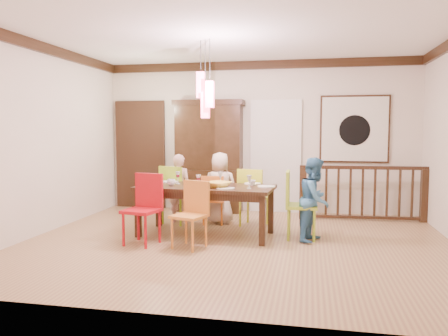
% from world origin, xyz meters
% --- Properties ---
extents(floor, '(6.00, 6.00, 0.00)m').
position_xyz_m(floor, '(0.00, 0.00, 0.00)').
color(floor, '#8F6445').
rests_on(floor, ground).
extents(ceiling, '(6.00, 6.00, 0.00)m').
position_xyz_m(ceiling, '(0.00, 0.00, 2.90)').
color(ceiling, white).
rests_on(ceiling, wall_back).
extents(wall_back, '(6.00, 0.00, 6.00)m').
position_xyz_m(wall_back, '(0.00, 2.50, 1.45)').
color(wall_back, beige).
rests_on(wall_back, floor).
extents(wall_left, '(0.00, 5.00, 5.00)m').
position_xyz_m(wall_left, '(-3.00, 0.00, 1.45)').
color(wall_left, beige).
rests_on(wall_left, floor).
extents(crown_molding, '(6.00, 5.00, 0.16)m').
position_xyz_m(crown_molding, '(0.00, 0.00, 2.82)').
color(crown_molding, black).
rests_on(crown_molding, wall_back).
extents(panel_door, '(1.04, 0.07, 2.24)m').
position_xyz_m(panel_door, '(-2.40, 2.45, 1.05)').
color(panel_door, black).
rests_on(panel_door, wall_back).
extents(white_doorway, '(0.97, 0.05, 2.22)m').
position_xyz_m(white_doorway, '(0.35, 2.46, 1.05)').
color(white_doorway, silver).
rests_on(white_doorway, wall_back).
extents(painting, '(1.25, 0.06, 1.25)m').
position_xyz_m(painting, '(1.80, 2.46, 1.60)').
color(painting, black).
rests_on(painting, wall_back).
extents(pendant_cluster, '(0.27, 0.21, 1.14)m').
position_xyz_m(pendant_cluster, '(-0.53, 0.35, 2.11)').
color(pendant_cluster, '#FF4C6C').
rests_on(pendant_cluster, ceiling).
extents(dining_table, '(2.07, 1.05, 0.75)m').
position_xyz_m(dining_table, '(-0.53, 0.35, 0.66)').
color(dining_table, black).
rests_on(dining_table, floor).
extents(chair_far_left, '(0.56, 0.56, 0.98)m').
position_xyz_m(chair_far_left, '(-1.20, 1.09, 0.56)').
color(chair_far_left, '#97C823').
rests_on(chair_far_left, floor).
extents(chair_far_mid, '(0.42, 0.42, 0.83)m').
position_xyz_m(chair_far_mid, '(-0.59, 1.16, 0.48)').
color(chair_far_mid, orange).
rests_on(chair_far_mid, floor).
extents(chair_far_right, '(0.52, 0.52, 0.95)m').
position_xyz_m(chair_far_right, '(0.10, 1.15, 0.55)').
color(chair_far_right, '#BFCC23').
rests_on(chair_far_right, floor).
extents(chair_near_left, '(0.52, 0.52, 0.98)m').
position_xyz_m(chair_near_left, '(-1.27, -0.34, 0.56)').
color(chair_near_left, '#B20D17').
rests_on(chair_near_left, floor).
extents(chair_near_mid, '(0.51, 0.51, 0.90)m').
position_xyz_m(chair_near_mid, '(-0.58, -0.39, 0.51)').
color(chair_near_mid, orange).
rests_on(chair_near_mid, floor).
extents(chair_end_right, '(0.45, 0.45, 0.99)m').
position_xyz_m(chair_end_right, '(0.89, 0.42, 0.57)').
color(chair_end_right, '#A4C82C').
rests_on(chair_end_right, floor).
extents(china_hutch, '(1.36, 0.46, 2.16)m').
position_xyz_m(china_hutch, '(-0.93, 2.30, 1.08)').
color(china_hutch, black).
rests_on(china_hutch, floor).
extents(balustrade, '(2.19, 0.20, 0.96)m').
position_xyz_m(balustrade, '(1.92, 1.95, 0.50)').
color(balustrade, black).
rests_on(balustrade, floor).
extents(person_far_left, '(0.44, 0.30, 1.18)m').
position_xyz_m(person_far_left, '(-1.19, 1.15, 0.59)').
color(person_far_left, '#FFC5C2').
rests_on(person_far_left, floor).
extents(person_far_mid, '(0.61, 0.41, 1.21)m').
position_xyz_m(person_far_mid, '(-0.48, 1.21, 0.61)').
color(person_far_mid, beige).
rests_on(person_far_mid, floor).
extents(person_end_right, '(0.62, 0.70, 1.20)m').
position_xyz_m(person_end_right, '(1.08, 0.32, 0.60)').
color(person_end_right, teal).
rests_on(person_end_right, floor).
extents(serving_bowl, '(0.46, 0.46, 0.09)m').
position_xyz_m(serving_bowl, '(-0.30, 0.20, 0.79)').
color(serving_bowl, gold).
rests_on(serving_bowl, dining_table).
extents(small_bowl, '(0.20, 0.20, 0.06)m').
position_xyz_m(small_bowl, '(-0.74, 0.44, 0.78)').
color(small_bowl, white).
rests_on(small_bowl, dining_table).
extents(cup_left, '(0.13, 0.13, 0.10)m').
position_xyz_m(cup_left, '(-1.04, 0.26, 0.80)').
color(cup_left, silver).
rests_on(cup_left, dining_table).
extents(cup_right, '(0.12, 0.12, 0.09)m').
position_xyz_m(cup_right, '(0.16, 0.50, 0.79)').
color(cup_right, silver).
rests_on(cup_right, dining_table).
extents(plate_far_left, '(0.26, 0.26, 0.01)m').
position_xyz_m(plate_far_left, '(-1.21, 0.70, 0.76)').
color(plate_far_left, white).
rests_on(plate_far_left, dining_table).
extents(plate_far_mid, '(0.26, 0.26, 0.01)m').
position_xyz_m(plate_far_mid, '(-0.56, 0.60, 0.76)').
color(plate_far_mid, white).
rests_on(plate_far_mid, dining_table).
extents(plate_far_right, '(0.26, 0.26, 0.01)m').
position_xyz_m(plate_far_right, '(0.14, 0.71, 0.76)').
color(plate_far_right, white).
rests_on(plate_far_right, dining_table).
extents(plate_near_left, '(0.26, 0.26, 0.01)m').
position_xyz_m(plate_near_left, '(-1.25, 0.10, 0.76)').
color(plate_near_left, white).
rests_on(plate_near_left, dining_table).
extents(plate_near_mid, '(0.26, 0.26, 0.01)m').
position_xyz_m(plate_near_mid, '(-0.17, 0.07, 0.76)').
color(plate_near_mid, white).
rests_on(plate_near_mid, dining_table).
extents(plate_end_right, '(0.26, 0.26, 0.01)m').
position_xyz_m(plate_end_right, '(0.38, 0.40, 0.76)').
color(plate_end_right, white).
rests_on(plate_end_right, dining_table).
extents(wine_glass_a, '(0.08, 0.08, 0.19)m').
position_xyz_m(wine_glass_a, '(-1.01, 0.51, 0.84)').
color(wine_glass_a, '#590C19').
rests_on(wine_glass_a, dining_table).
extents(wine_glass_b, '(0.08, 0.08, 0.19)m').
position_xyz_m(wine_glass_b, '(-0.35, 0.59, 0.84)').
color(wine_glass_b, silver).
rests_on(wine_glass_b, dining_table).
extents(wine_glass_c, '(0.08, 0.08, 0.19)m').
position_xyz_m(wine_glass_c, '(-0.58, 0.12, 0.84)').
color(wine_glass_c, '#590C19').
rests_on(wine_glass_c, dining_table).
extents(wine_glass_d, '(0.08, 0.08, 0.19)m').
position_xyz_m(wine_glass_d, '(0.15, 0.20, 0.84)').
color(wine_glass_d, silver).
rests_on(wine_glass_d, dining_table).
extents(napkin, '(0.18, 0.14, 0.01)m').
position_xyz_m(napkin, '(-0.59, -0.02, 0.76)').
color(napkin, '#D83359').
rests_on(napkin, dining_table).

